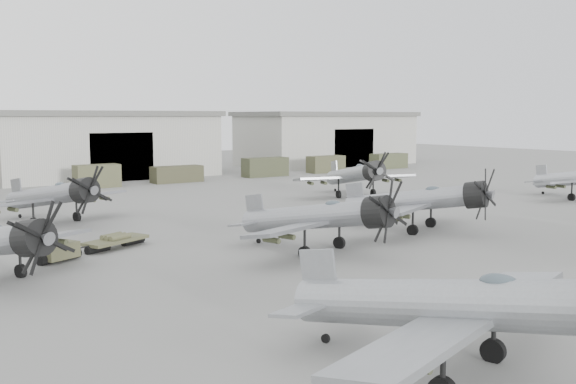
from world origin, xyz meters
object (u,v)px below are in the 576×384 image
aircraft_near_0 (476,307)px  aircraft_mid_2 (424,200)px  aircraft_mid_1 (325,217)px  aircraft_far_1 (357,175)px  aircraft_far_0 (56,195)px  tug_trailer (82,247)px

aircraft_near_0 → aircraft_mid_2: aircraft_near_0 is taller
aircraft_mid_1 → aircraft_far_1: 26.54m
aircraft_far_0 → tug_trailer: aircraft_far_0 is taller
aircraft_mid_2 → tug_trailer: aircraft_mid_2 is taller
tug_trailer → aircraft_mid_2: bearing=-37.5°
aircraft_mid_1 → tug_trailer: aircraft_mid_1 is taller
aircraft_near_0 → aircraft_far_0: 36.60m
aircraft_far_0 → aircraft_far_1: size_ratio=0.95×
aircraft_mid_2 → tug_trailer: bearing=142.5°
aircraft_mid_2 → aircraft_far_1: 18.95m
aircraft_mid_1 → aircraft_mid_2: aircraft_mid_2 is taller
aircraft_mid_1 → aircraft_far_0: bearing=99.8°
aircraft_mid_2 → aircraft_far_0: (-20.14, 17.92, 0.00)m
aircraft_far_0 → aircraft_near_0: bearing=-104.0°
aircraft_near_0 → aircraft_far_0: size_ratio=1.08×
aircraft_far_1 → aircraft_mid_1: bearing=-119.4°
aircraft_mid_2 → aircraft_far_1: bearing=40.2°
aircraft_near_0 → aircraft_mid_1: (7.82, 16.95, -0.18)m
aircraft_near_0 → aircraft_far_1: aircraft_near_0 is taller
aircraft_near_0 → aircraft_mid_2: size_ratio=1.10×
aircraft_near_0 → aircraft_mid_2: (18.13, 18.63, -0.18)m
aircraft_near_0 → aircraft_far_0: (-2.01, 36.55, -0.17)m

